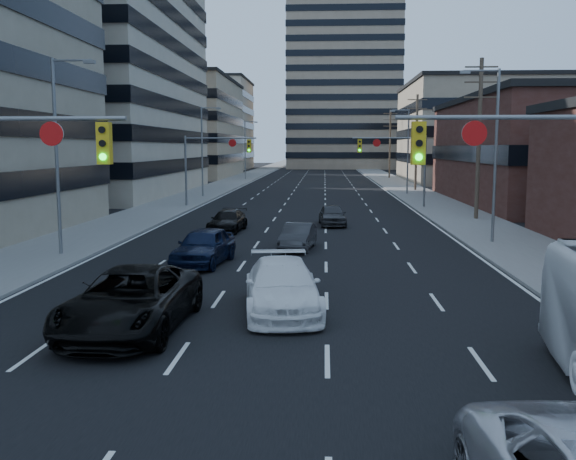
% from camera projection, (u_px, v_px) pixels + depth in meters
% --- Properties ---
extents(road_surface, '(18.00, 300.00, 0.02)m').
position_uv_depth(road_surface, '(316.00, 171.00, 138.11)').
color(road_surface, black).
rests_on(road_surface, ground).
extents(sidewalk_left, '(5.00, 300.00, 0.15)m').
position_uv_depth(sidewalk_left, '(263.00, 170.00, 138.74)').
color(sidewalk_left, slate).
rests_on(sidewalk_left, ground).
extents(sidewalk_right, '(5.00, 300.00, 0.15)m').
position_uv_depth(sidewalk_right, '(370.00, 170.00, 137.45)').
color(sidewalk_right, slate).
rests_on(sidewalk_right, ground).
extents(office_left_mid, '(26.00, 34.00, 28.00)m').
position_uv_depth(office_left_mid, '(57.00, 63.00, 68.52)').
color(office_left_mid, '#ADA089').
rests_on(office_left_mid, ground).
extents(office_left_far, '(20.00, 30.00, 16.00)m').
position_uv_depth(office_left_far, '(173.00, 130.00, 108.72)').
color(office_left_far, gray).
rests_on(office_left_far, ground).
extents(storefront_right_mid, '(20.00, 30.00, 9.00)m').
position_uv_depth(storefront_right_mid, '(575.00, 153.00, 56.98)').
color(storefront_right_mid, '#472119').
rests_on(storefront_right_mid, ground).
extents(office_right_far, '(22.00, 28.00, 14.00)m').
position_uv_depth(office_right_far, '(483.00, 134.00, 94.22)').
color(office_right_far, gray).
rests_on(office_right_far, ground).
extents(apartment_tower, '(26.00, 26.00, 58.00)m').
position_uv_depth(apartment_tower, '(343.00, 47.00, 153.85)').
color(apartment_tower, gray).
rests_on(apartment_tower, ground).
extents(bg_block_left, '(24.00, 24.00, 20.00)m').
position_uv_depth(bg_block_left, '(196.00, 126.00, 148.30)').
color(bg_block_left, '#ADA089').
rests_on(bg_block_left, ground).
extents(bg_block_right, '(22.00, 22.00, 12.00)m').
position_uv_depth(bg_block_right, '(468.00, 143.00, 135.54)').
color(bg_block_right, gray).
rests_on(bg_block_right, ground).
extents(signal_near_right, '(6.59, 0.33, 6.00)m').
position_uv_depth(signal_near_right, '(550.00, 176.00, 16.34)').
color(signal_near_right, slate).
rests_on(signal_near_right, ground).
extents(signal_far_left, '(6.09, 0.33, 6.00)m').
position_uv_depth(signal_far_left, '(213.00, 156.00, 53.82)').
color(signal_far_left, slate).
rests_on(signal_far_left, ground).
extents(signal_far_right, '(6.09, 0.33, 6.00)m').
position_uv_depth(signal_far_right, '(397.00, 156.00, 52.96)').
color(signal_far_right, slate).
rests_on(signal_far_right, ground).
extents(utility_pole_block, '(2.20, 0.28, 11.00)m').
position_uv_depth(utility_pole_block, '(479.00, 136.00, 43.61)').
color(utility_pole_block, '#4C3D2D').
rests_on(utility_pole_block, ground).
extents(utility_pole_midblock, '(2.20, 0.28, 11.00)m').
position_uv_depth(utility_pole_midblock, '(416.00, 141.00, 73.31)').
color(utility_pole_midblock, '#4C3D2D').
rests_on(utility_pole_midblock, ground).
extents(utility_pole_distant, '(2.20, 0.28, 11.00)m').
position_uv_depth(utility_pole_distant, '(390.00, 143.00, 103.02)').
color(utility_pole_distant, '#4C3D2D').
rests_on(utility_pole_distant, ground).
extents(streetlight_left_near, '(2.03, 0.22, 9.00)m').
position_uv_depth(streetlight_left_near, '(60.00, 147.00, 29.13)').
color(streetlight_left_near, slate).
rests_on(streetlight_left_near, ground).
extents(streetlight_left_mid, '(2.03, 0.22, 9.00)m').
position_uv_depth(streetlight_left_mid, '(204.00, 147.00, 63.78)').
color(streetlight_left_mid, slate).
rests_on(streetlight_left_mid, ground).
extents(streetlight_left_far, '(2.03, 0.22, 9.00)m').
position_uv_depth(streetlight_left_far, '(246.00, 147.00, 98.43)').
color(streetlight_left_far, slate).
rests_on(streetlight_left_far, ground).
extents(streetlight_right_near, '(2.03, 0.22, 9.00)m').
position_uv_depth(streetlight_right_near, '(493.00, 147.00, 32.92)').
color(streetlight_right_near, slate).
rests_on(streetlight_right_near, ground).
extents(streetlight_right_far, '(2.03, 0.22, 9.00)m').
position_uv_depth(streetlight_right_far, '(407.00, 147.00, 67.57)').
color(streetlight_right_far, slate).
rests_on(streetlight_right_far, ground).
extents(black_pickup, '(3.03, 6.28, 1.72)m').
position_uv_depth(black_pickup, '(131.00, 300.00, 17.63)').
color(black_pickup, black).
rests_on(black_pickup, ground).
extents(white_van, '(2.87, 5.71, 1.59)m').
position_uv_depth(white_van, '(282.00, 287.00, 19.68)').
color(white_van, white).
rests_on(white_van, ground).
extents(sedan_blue, '(2.49, 4.93, 1.61)m').
position_uv_depth(sedan_blue, '(204.00, 246.00, 27.62)').
color(sedan_blue, black).
rests_on(sedan_blue, ground).
extents(sedan_grey_center, '(1.84, 4.08, 1.30)m').
position_uv_depth(sedan_grey_center, '(298.00, 237.00, 31.72)').
color(sedan_grey_center, '#2F2E31').
rests_on(sedan_grey_center, ground).
extents(sedan_black_far, '(2.13, 4.57, 1.29)m').
position_uv_depth(sedan_black_far, '(228.00, 221.00, 38.43)').
color(sedan_black_far, black).
rests_on(sedan_black_far, ground).
extents(sedan_grey_right, '(1.91, 4.19, 1.39)m').
position_uv_depth(sedan_grey_right, '(332.00, 215.00, 41.43)').
color(sedan_grey_right, '#37373A').
rests_on(sedan_grey_right, ground).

